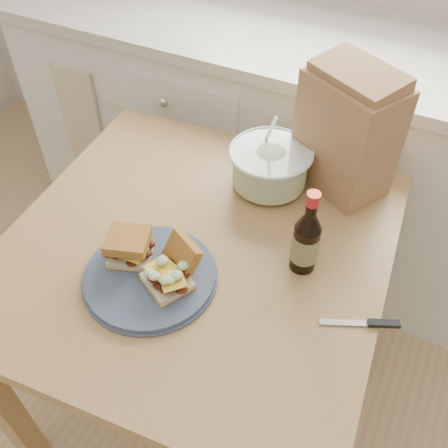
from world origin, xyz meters
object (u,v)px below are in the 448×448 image
at_px(coleslaw_bowl, 270,168).
at_px(dining_table, 197,272).
at_px(plate, 150,276).
at_px(paper_bag, 346,135).
at_px(beer_bottle, 306,241).

bearing_deg(coleslaw_bowl, dining_table, -104.79).
distance_m(plate, paper_bag, 0.61).
xyz_separation_m(dining_table, paper_bag, (0.24, 0.38, 0.27)).
height_order(plate, paper_bag, paper_bag).
xyz_separation_m(dining_table, coleslaw_bowl, (0.07, 0.28, 0.17)).
bearing_deg(paper_bag, beer_bottle, -58.16).
distance_m(dining_table, plate, 0.19).
height_order(plate, beer_bottle, beer_bottle).
bearing_deg(plate, dining_table, 74.33).
relative_size(plate, paper_bag, 0.97).
xyz_separation_m(coleslaw_bowl, paper_bag, (0.16, 0.10, 0.10)).
bearing_deg(beer_bottle, dining_table, -147.68).
height_order(dining_table, coleslaw_bowl, coleslaw_bowl).
bearing_deg(beer_bottle, paper_bag, 114.10).
height_order(dining_table, beer_bottle, beer_bottle).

